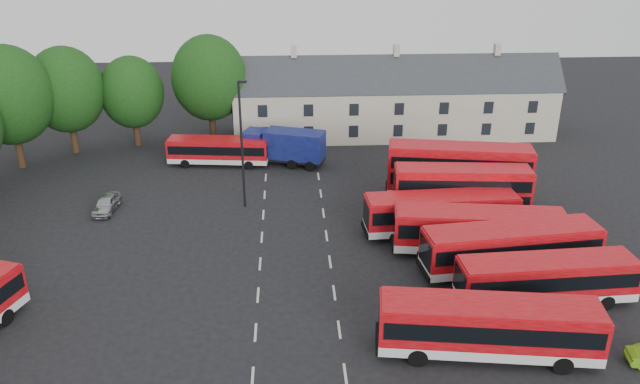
{
  "coord_description": "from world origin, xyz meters",
  "views": [
    {
      "loc": [
        2.18,
        -36.65,
        22.71
      ],
      "look_at": [
        4.68,
        9.41,
        2.2
      ],
      "focal_mm": 35.0,
      "sensor_mm": 36.0,
      "label": 1
    }
  ],
  "objects_px": {
    "bus_row_a": "(489,325)",
    "bus_dd_south": "(462,190)",
    "box_truck": "(285,145)",
    "lamppost": "(242,142)",
    "silver_car": "(106,204)"
  },
  "relations": [
    {
      "from": "bus_row_a",
      "to": "bus_dd_south",
      "type": "relative_size",
      "value": 1.13
    },
    {
      "from": "bus_dd_south",
      "to": "box_truck",
      "type": "bearing_deg",
      "value": 142.81
    },
    {
      "from": "bus_row_a",
      "to": "lamppost",
      "type": "xyz_separation_m",
      "value": [
        -14.61,
        20.5,
        3.76
      ]
    },
    {
      "from": "lamppost",
      "to": "bus_row_a",
      "type": "bearing_deg",
      "value": -54.51
    },
    {
      "from": "bus_row_a",
      "to": "silver_car",
      "type": "bearing_deg",
      "value": 150.21
    },
    {
      "from": "bus_row_a",
      "to": "lamppost",
      "type": "relative_size",
      "value": 1.13
    },
    {
      "from": "bus_row_a",
      "to": "silver_car",
      "type": "xyz_separation_m",
      "value": [
        -26.15,
        20.16,
        -1.39
      ]
    },
    {
      "from": "silver_car",
      "to": "box_truck",
      "type": "bearing_deg",
      "value": 38.34
    },
    {
      "from": "bus_row_a",
      "to": "box_truck",
      "type": "xyz_separation_m",
      "value": [
        -11.18,
        30.17,
        -0.09
      ]
    },
    {
      "from": "silver_car",
      "to": "lamppost",
      "type": "height_order",
      "value": "lamppost"
    },
    {
      "from": "bus_row_a",
      "to": "box_truck",
      "type": "height_order",
      "value": "box_truck"
    },
    {
      "from": "bus_dd_south",
      "to": "lamppost",
      "type": "height_order",
      "value": "lamppost"
    },
    {
      "from": "silver_car",
      "to": "lamppost",
      "type": "relative_size",
      "value": 0.36
    },
    {
      "from": "bus_dd_south",
      "to": "silver_car",
      "type": "relative_size",
      "value": 2.8
    },
    {
      "from": "box_truck",
      "to": "lamppost",
      "type": "height_order",
      "value": "lamppost"
    }
  ]
}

